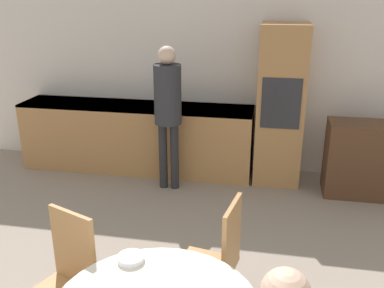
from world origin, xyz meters
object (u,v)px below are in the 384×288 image
at_px(oven_unit, 280,106).
at_px(person_standing, 168,103).
at_px(sideboard, 372,160).
at_px(chair_far_right, 219,258).
at_px(chair_far_left, 66,277).
at_px(bowl_near, 131,258).

bearing_deg(oven_unit, person_standing, -158.69).
height_order(oven_unit, sideboard, oven_unit).
relative_size(sideboard, chair_far_right, 1.06).
relative_size(oven_unit, person_standing, 1.13).
relative_size(chair_far_left, chair_far_right, 1.00).
height_order(oven_unit, person_standing, oven_unit).
relative_size(oven_unit, chair_far_left, 1.98).
xyz_separation_m(sideboard, person_standing, (-2.39, -0.24, 0.64)).
bearing_deg(sideboard, chair_far_right, -121.89).
height_order(oven_unit, chair_far_right, oven_unit).
height_order(sideboard, person_standing, person_standing).
bearing_deg(chair_far_right, bowl_near, -40.02).
bearing_deg(sideboard, person_standing, -174.31).
bearing_deg(sideboard, bowl_near, -125.23).
bearing_deg(person_standing, oven_unit, 21.31).
bearing_deg(chair_far_right, person_standing, -147.76).
distance_m(oven_unit, chair_far_left, 3.39).
bearing_deg(bowl_near, sideboard, 54.77).
height_order(sideboard, chair_far_left, chair_far_left).
bearing_deg(person_standing, bowl_near, -81.40).
bearing_deg(chair_far_right, chair_far_left, -57.93).
xyz_separation_m(oven_unit, person_standing, (-1.30, -0.51, 0.10)).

